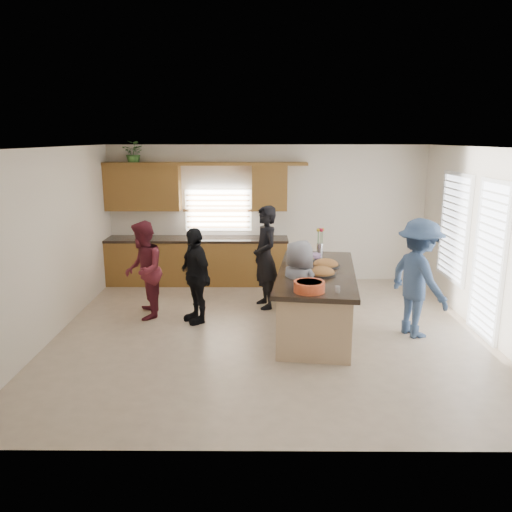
{
  "coord_description": "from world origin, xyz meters",
  "views": [
    {
      "loc": [
        -0.16,
        -7.23,
        2.94
      ],
      "look_at": [
        -0.21,
        0.28,
        1.15
      ],
      "focal_mm": 35.0,
      "sensor_mm": 36.0,
      "label": 1
    }
  ],
  "objects_px": {
    "island": "(316,302)",
    "woman_left_mid": "(143,270)",
    "woman_right_front": "(299,290)",
    "woman_left_back": "(265,257)",
    "woman_right_back": "(419,278)",
    "salad_bowl": "(309,286)",
    "woman_left_front": "(195,275)"
  },
  "relations": [
    {
      "from": "island",
      "to": "woman_left_mid",
      "type": "relative_size",
      "value": 1.74
    },
    {
      "from": "woman_right_front",
      "to": "woman_left_back",
      "type": "bearing_deg",
      "value": -25.85
    },
    {
      "from": "woman_left_mid",
      "to": "woman_right_front",
      "type": "xyz_separation_m",
      "value": [
        2.49,
        -0.88,
        -0.07
      ]
    },
    {
      "from": "woman_right_back",
      "to": "island",
      "type": "bearing_deg",
      "value": 59.95
    },
    {
      "from": "salad_bowl",
      "to": "woman_right_back",
      "type": "relative_size",
      "value": 0.23
    },
    {
      "from": "woman_left_back",
      "to": "woman_right_back",
      "type": "height_order",
      "value": "woman_left_back"
    },
    {
      "from": "salad_bowl",
      "to": "woman_right_front",
      "type": "xyz_separation_m",
      "value": [
        -0.08,
        0.71,
        -0.28
      ]
    },
    {
      "from": "woman_left_back",
      "to": "woman_right_back",
      "type": "distance_m",
      "value": 2.61
    },
    {
      "from": "woman_right_back",
      "to": "woman_left_back",
      "type": "bearing_deg",
      "value": 38.69
    },
    {
      "from": "salad_bowl",
      "to": "woman_left_mid",
      "type": "bearing_deg",
      "value": 148.17
    },
    {
      "from": "salad_bowl",
      "to": "woman_right_back",
      "type": "height_order",
      "value": "woman_right_back"
    },
    {
      "from": "island",
      "to": "woman_right_back",
      "type": "relative_size",
      "value": 1.58
    },
    {
      "from": "salad_bowl",
      "to": "woman_right_front",
      "type": "distance_m",
      "value": 0.77
    },
    {
      "from": "woman_left_back",
      "to": "woman_left_front",
      "type": "height_order",
      "value": "woman_left_back"
    },
    {
      "from": "island",
      "to": "woman_left_front",
      "type": "height_order",
      "value": "woman_left_front"
    },
    {
      "from": "salad_bowl",
      "to": "woman_left_mid",
      "type": "distance_m",
      "value": 3.03
    },
    {
      "from": "woman_left_mid",
      "to": "woman_right_front",
      "type": "distance_m",
      "value": 2.64
    },
    {
      "from": "woman_left_front",
      "to": "woman_left_back",
      "type": "bearing_deg",
      "value": 90.22
    },
    {
      "from": "salad_bowl",
      "to": "woman_right_front",
      "type": "height_order",
      "value": "woman_right_front"
    },
    {
      "from": "salad_bowl",
      "to": "woman_left_back",
      "type": "relative_size",
      "value": 0.23
    },
    {
      "from": "woman_left_back",
      "to": "woman_left_front",
      "type": "distance_m",
      "value": 1.36
    },
    {
      "from": "woman_right_back",
      "to": "woman_left_mid",
      "type": "bearing_deg",
      "value": 58.36
    },
    {
      "from": "woman_left_back",
      "to": "woman_left_mid",
      "type": "height_order",
      "value": "woman_left_back"
    },
    {
      "from": "island",
      "to": "woman_right_back",
      "type": "distance_m",
      "value": 1.57
    },
    {
      "from": "woman_left_mid",
      "to": "woman_left_front",
      "type": "height_order",
      "value": "woman_left_mid"
    },
    {
      "from": "woman_left_back",
      "to": "woman_left_front",
      "type": "bearing_deg",
      "value": -75.01
    },
    {
      "from": "island",
      "to": "salad_bowl",
      "type": "relative_size",
      "value": 6.83
    },
    {
      "from": "salad_bowl",
      "to": "woman_right_back",
      "type": "distance_m",
      "value": 1.91
    },
    {
      "from": "woman_left_front",
      "to": "woman_right_back",
      "type": "relative_size",
      "value": 0.87
    },
    {
      "from": "salad_bowl",
      "to": "woman_left_mid",
      "type": "height_order",
      "value": "woman_left_mid"
    },
    {
      "from": "woman_left_front",
      "to": "woman_right_back",
      "type": "bearing_deg",
      "value": 48.11
    },
    {
      "from": "woman_left_back",
      "to": "woman_left_front",
      "type": "relative_size",
      "value": 1.16
    }
  ]
}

